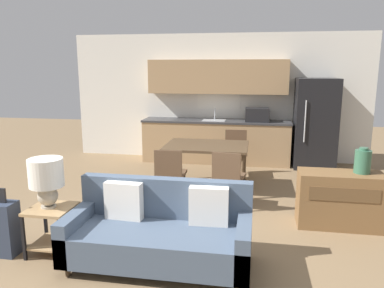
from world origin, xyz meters
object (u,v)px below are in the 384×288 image
object	(u,v)px
dining_chair_near_right	(228,175)
dining_chair_far_right	(236,150)
vase	(363,161)
dining_chair_near_left	(170,172)
dining_table	(207,149)
side_table	(52,222)
couch	(160,232)
refrigerator	(315,123)
credenza	(339,200)
table_lamp	(46,178)

from	to	relation	value
dining_chair_near_right	dining_chair_far_right	distance (m)	1.71
vase	dining_chair_near_left	bearing A→B (deg)	172.35
dining_table	side_table	size ratio (longest dim) A/B	2.57
couch	dining_chair_near_left	distance (m)	1.69
dining_table	dining_chair_far_right	size ratio (longest dim) A/B	1.58
dining_chair_far_right	refrigerator	bearing A→B (deg)	27.95
side_table	vase	xyz separation A→B (m)	(3.45, 1.31, 0.50)
refrigerator	dining_chair_near_right	size ratio (longest dim) A/B	2.11
credenza	vase	xyz separation A→B (m)	(0.24, 0.04, 0.50)
refrigerator	dining_chair_near_right	world-z (taller)	refrigerator
side_table	table_lamp	xyz separation A→B (m)	(-0.03, 0.01, 0.50)
dining_table	credenza	distance (m)	2.23
vase	dining_table	bearing A→B (deg)	151.28
dining_table	dining_chair_near_right	distance (m)	0.95
credenza	dining_chair_far_right	distance (m)	2.52
refrigerator	dining_chair_near_left	distance (m)	3.53
couch	credenza	distance (m)	2.37
vase	dining_chair_far_right	distance (m)	2.66
table_lamp	dining_chair_near_left	distance (m)	1.93
dining_table	dining_chair_far_right	xyz separation A→B (m)	(0.42, 0.88, -0.19)
dining_table	side_table	xyz separation A→B (m)	(-1.35, -2.47, -0.34)
couch	credenza	xyz separation A→B (m)	(2.00, 1.28, 0.02)
table_lamp	dining_chair_far_right	size ratio (longest dim) A/B	0.63
side_table	dining_chair_near_left	world-z (taller)	dining_chair_near_left
side_table	refrigerator	bearing A→B (deg)	52.21
table_lamp	dining_chair_near_right	bearing A→B (deg)	42.21
refrigerator	dining_table	distance (m)	2.64
refrigerator	dining_table	size ratio (longest dim) A/B	1.33
side_table	dining_chair_near_right	distance (m)	2.42
dining_chair_near_right	refrigerator	bearing A→B (deg)	-111.86
dining_chair_near_left	vase	bearing A→B (deg)	171.06
table_lamp	dining_chair_far_right	xyz separation A→B (m)	(1.80, 3.34, -0.36)
dining_chair_near_left	dining_chair_far_right	xyz separation A→B (m)	(0.85, 1.69, 0.00)
dining_chair_near_right	dining_chair_near_left	world-z (taller)	same
dining_table	dining_chair_near_right	world-z (taller)	dining_chair_near_right
couch	dining_table	bearing A→B (deg)	86.73
side_table	dining_table	bearing A→B (deg)	61.29
refrigerator	dining_table	world-z (taller)	refrigerator
couch	dining_chair_near_left	size ratio (longest dim) A/B	2.18
refrigerator	side_table	xyz separation A→B (m)	(-3.29, -4.25, -0.54)
couch	credenza	size ratio (longest dim) A/B	1.80
vase	dining_chair_near_right	bearing A→B (deg)	169.06
table_lamp	vase	world-z (taller)	table_lamp
dining_table	dining_chair_near_left	distance (m)	0.94
dining_table	couch	bearing A→B (deg)	-93.27
refrigerator	vase	size ratio (longest dim) A/B	5.54
dining_table	dining_chair_near_left	world-z (taller)	dining_chair_near_left
dining_chair_near_right	dining_table	bearing A→B (deg)	-54.67
couch	side_table	bearing A→B (deg)	179.77
table_lamp	dining_chair_far_right	world-z (taller)	table_lamp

